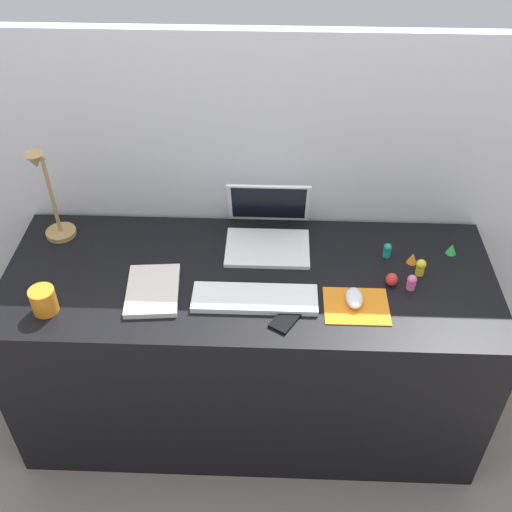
{
  "coord_description": "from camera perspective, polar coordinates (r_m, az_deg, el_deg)",
  "views": [
    {
      "loc": [
        0.08,
        -1.56,
        2.15
      ],
      "look_at": [
        0.02,
        0.0,
        0.83
      ],
      "focal_mm": 43.03,
      "sensor_mm": 36.0,
      "label": 1
    }
  ],
  "objects": [
    {
      "name": "ground_plane",
      "position": [
        2.66,
        -0.53,
        -13.79
      ],
      "size": [
        6.0,
        6.0,
        0.0
      ],
      "primitive_type": "plane",
      "color": "slate"
    },
    {
      "name": "cell_phone",
      "position": [
        1.95,
        2.91,
        -5.76
      ],
      "size": [
        0.12,
        0.14,
        0.01
      ],
      "primitive_type": "cube",
      "rotation": [
        0.0,
        0.0,
        -0.55
      ],
      "color": "black",
      "rests_on": "desk"
    },
    {
      "name": "mouse",
      "position": [
        2.02,
        9.12,
        -3.88
      ],
      "size": [
        0.06,
        0.1,
        0.03
      ],
      "primitive_type": "ellipsoid",
      "color": "white",
      "rests_on": "mousepad"
    },
    {
      "name": "toy_figurine_green",
      "position": [
        2.29,
        17.73,
        0.65
      ],
      "size": [
        0.04,
        0.04,
        0.04
      ],
      "primitive_type": "cone",
      "color": "green",
      "rests_on": "desk"
    },
    {
      "name": "toy_figurine_red",
      "position": [
        2.1,
        12.5,
        -2.14
      ],
      "size": [
        0.04,
        0.04,
        0.05
      ],
      "primitive_type": "ellipsoid",
      "color": "red",
      "rests_on": "desk"
    },
    {
      "name": "desk_lamp",
      "position": [
        2.27,
        -18.66,
        5.12
      ],
      "size": [
        0.11,
        0.14,
        0.38
      ],
      "color": "#A5844C",
      "rests_on": "desk"
    },
    {
      "name": "toy_figurine_yellow",
      "position": [
        2.16,
        15.06,
        -0.97
      ],
      "size": [
        0.03,
        0.03,
        0.06
      ],
      "color": "yellow",
      "rests_on": "desk"
    },
    {
      "name": "coffee_mug",
      "position": [
        2.06,
        -19.14,
        -3.94
      ],
      "size": [
        0.08,
        0.08,
        0.09
      ],
      "primitive_type": "cylinder",
      "color": "orange",
      "rests_on": "desk"
    },
    {
      "name": "laptop",
      "position": [
        2.22,
        1.13,
        2.65
      ],
      "size": [
        0.3,
        0.28,
        0.21
      ],
      "color": "white",
      "rests_on": "desk"
    },
    {
      "name": "keyboard",
      "position": [
        2.01,
        -0.11,
        -3.97
      ],
      "size": [
        0.41,
        0.13,
        0.02
      ],
      "primitive_type": "cube",
      "color": "white",
      "rests_on": "desk"
    },
    {
      "name": "mousepad",
      "position": [
        2.02,
        9.3,
        -4.62
      ],
      "size": [
        0.21,
        0.17,
        0.0
      ],
      "primitive_type": "cube",
      "color": "orange",
      "rests_on": "desk"
    },
    {
      "name": "toy_figurine_pink",
      "position": [
        2.1,
        14.27,
        -2.36
      ],
      "size": [
        0.03,
        0.03,
        0.06
      ],
      "color": "pink",
      "rests_on": "desk"
    },
    {
      "name": "notebook_pad",
      "position": [
        2.06,
        -9.58,
        -3.17
      ],
      "size": [
        0.19,
        0.25,
        0.02
      ],
      "primitive_type": "cube",
      "rotation": [
        0.0,
        0.0,
        0.09
      ],
      "color": "silver",
      "rests_on": "desk"
    },
    {
      "name": "toy_figurine_teal",
      "position": [
        2.21,
        12.11,
        0.54
      ],
      "size": [
        0.03,
        0.03,
        0.06
      ],
      "color": "teal",
      "rests_on": "desk"
    },
    {
      "name": "toy_figurine_orange",
      "position": [
        2.21,
        14.34,
        -0.18
      ],
      "size": [
        0.04,
        0.04,
        0.04
      ],
      "primitive_type": "cone",
      "color": "orange",
      "rests_on": "desk"
    },
    {
      "name": "desk",
      "position": [
        2.37,
        -0.58,
        -8.52
      ],
      "size": [
        1.69,
        0.65,
        0.74
      ],
      "primitive_type": "cube",
      "color": "black",
      "rests_on": "ground_plane"
    },
    {
      "name": "back_wall",
      "position": [
        2.39,
        -0.24,
        3.77
      ],
      "size": [
        2.89,
        0.05,
        1.46
      ],
      "primitive_type": "cube",
      "color": "silver",
      "rests_on": "ground_plane"
    }
  ]
}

